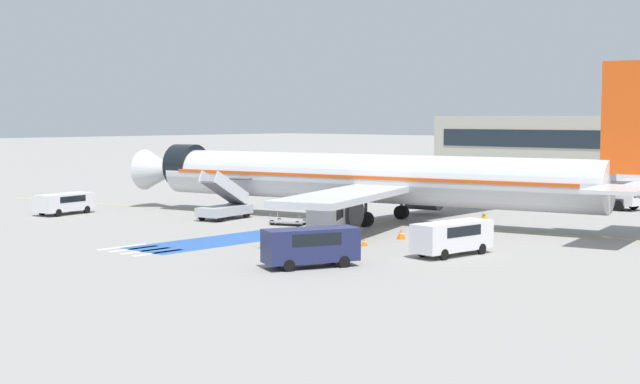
{
  "coord_description": "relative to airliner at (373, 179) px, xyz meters",
  "views": [
    {
      "loc": [
        44.11,
        -52.87,
        7.99
      ],
      "look_at": [
        -0.91,
        -3.39,
        2.48
      ],
      "focal_mm": 50.0,
      "sensor_mm": 36.0,
      "label": 1
    }
  ],
  "objects": [
    {
      "name": "ground_plane",
      "position": [
        -0.95,
        -0.62,
        -3.39
      ],
      "size": [
        600.0,
        600.0,
        0.0
      ],
      "primitive_type": "plane",
      "color": "gray"
    },
    {
      "name": "apron_leadline_yellow",
      "position": [
        -0.69,
        -0.13,
        -3.38
      ],
      "size": [
        79.88,
        15.44,
        0.01
      ],
      "primitive_type": "cube",
      "rotation": [
        0.0,
        0.0,
        1.76
      ],
      "color": "gold",
      "rests_on": "ground_plane"
    },
    {
      "name": "apron_stand_patch_blue",
      "position": [
        -0.69,
        -15.38,
        -3.38
      ],
      "size": [
        4.36,
        12.14,
        0.01
      ],
      "primitive_type": "cube",
      "color": "#2856A8",
      "rests_on": "ground_plane"
    },
    {
      "name": "apron_walkway_bar_0",
      "position": [
        -3.09,
        -21.02,
        -3.38
      ],
      "size": [
        0.44,
        3.6,
        0.01
      ],
      "primitive_type": "cube",
      "color": "silver",
      "rests_on": "ground_plane"
    },
    {
      "name": "apron_walkway_bar_1",
      "position": [
        -1.89,
        -21.02,
        -3.38
      ],
      "size": [
        0.44,
        3.6,
        0.01
      ],
      "primitive_type": "cube",
      "color": "silver",
      "rests_on": "ground_plane"
    },
    {
      "name": "apron_walkway_bar_2",
      "position": [
        -0.69,
        -21.02,
        -3.38
      ],
      "size": [
        0.44,
        3.6,
        0.01
      ],
      "primitive_type": "cube",
      "color": "silver",
      "rests_on": "ground_plane"
    },
    {
      "name": "apron_walkway_bar_3",
      "position": [
        0.51,
        -21.02,
        -3.38
      ],
      "size": [
        0.44,
        3.6,
        0.01
      ],
      "primitive_type": "cube",
      "color": "silver",
      "rests_on": "ground_plane"
    },
    {
      "name": "airliner",
      "position": [
        0.0,
        0.0,
        0.0
      ],
      "size": [
        46.9,
        33.4,
        11.8
      ],
      "rotation": [
        0.0,
        0.0,
        1.76
      ],
      "color": "silver",
      "rests_on": "ground_plane"
    },
    {
      "name": "boarding_stairs_forward",
      "position": [
        -9.93,
        -6.4,
        -2.4
      ],
      "size": [
        3.06,
        5.5,
        3.99
      ],
      "rotation": [
        0.0,
        0.0,
        0.19
      ],
      "color": "#ADB2BA",
      "rests_on": "ground_plane"
    },
    {
      "name": "fuel_tanker",
      "position": [
        7.55,
        22.31,
        -1.74
      ],
      "size": [
        9.49,
        3.75,
        3.27
      ],
      "rotation": [
        0.0,
        0.0,
        -1.71
      ],
      "color": "#38383D",
      "rests_on": "ground_plane"
    },
    {
      "name": "service_van_0",
      "position": [
        14.14,
        -10.08,
        -2.18
      ],
      "size": [
        2.4,
        5.62,
        1.99
      ],
      "rotation": [
        0.0,
        0.0,
        3.03
      ],
      "color": "silver",
      "rests_on": "ground_plane"
    },
    {
      "name": "service_van_1",
      "position": [
        -22.59,
        -13.04,
        -2.32
      ],
      "size": [
        2.95,
        5.31,
        1.74
      ],
      "rotation": [
        0.0,
        0.0,
        3.32
      ],
      "color": "silver",
      "rests_on": "ground_plane"
    },
    {
      "name": "service_van_2",
      "position": [
        4.05,
        -9.86,
        -2.02
      ],
      "size": [
        3.87,
        4.83,
        2.3
      ],
      "rotation": [
        0.0,
        0.0,
        3.68
      ],
      "color": "silver",
      "rests_on": "ground_plane"
    },
    {
      "name": "service_van_3",
      "position": [
        10.82,
        -18.68,
        -2.12
      ],
      "size": [
        3.71,
        5.42,
        2.12
      ],
      "rotation": [
        0.0,
        0.0,
        5.86
      ],
      "color": "#1E234C",
      "rests_on": "ground_plane"
    },
    {
      "name": "baggage_cart",
      "position": [
        -3.49,
        -5.79,
        -3.13
      ],
      "size": [
        2.96,
        2.3,
        0.87
      ],
      "rotation": [
        0.0,
        0.0,
        1.92
      ],
      "color": "gray",
      "rests_on": "ground_plane"
    },
    {
      "name": "ground_crew_0",
      "position": [
        11.75,
        -2.78,
        -2.36
      ],
      "size": [
        0.47,
        0.31,
        1.78
      ],
      "rotation": [
        0.0,
        0.0,
        6.08
      ],
      "color": "#2D2D33",
      "rests_on": "ground_plane"
    },
    {
      "name": "ground_crew_1",
      "position": [
        -0.45,
        -3.08,
        -2.33
      ],
      "size": [
        0.48,
        0.35,
        1.82
      ],
      "rotation": [
        0.0,
        0.0,
        3.45
      ],
      "color": "black",
      "rests_on": "ground_plane"
    },
    {
      "name": "traffic_cone_0",
      "position": [
        1.0,
        -7.44,
        -3.13
      ],
      "size": [
        0.45,
        0.45,
        0.5
      ],
      "color": "orange",
      "rests_on": "ground_plane"
    },
    {
      "name": "traffic_cone_1",
      "position": [
        7.61,
        -6.36,
        -3.04
      ],
      "size": [
        0.62,
        0.62,
        0.69
      ],
      "color": "orange",
      "rests_on": "ground_plane"
    },
    {
      "name": "traffic_cone_2",
      "position": [
        7.86,
        -10.51,
        -3.13
      ],
      "size": [
        0.46,
        0.46,
        0.51
      ],
      "color": "orange",
      "rests_on": "ground_plane"
    }
  ]
}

